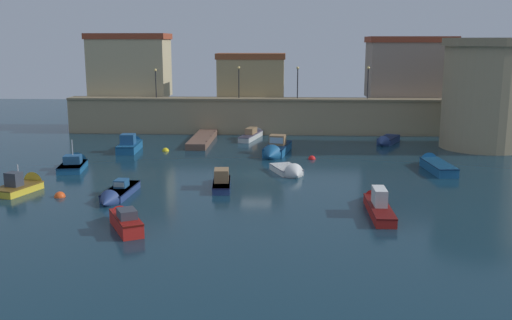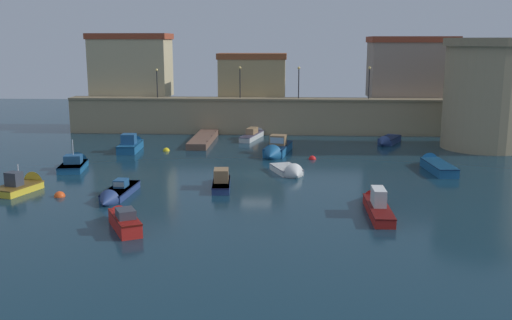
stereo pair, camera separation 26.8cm
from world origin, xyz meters
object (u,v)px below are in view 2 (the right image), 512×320
object	(u,v)px
moored_boat_11	(75,163)
mooring_buoy_1	(312,159)
moored_boat_10	(435,165)
quay_lamp_3	(369,77)
moored_boat_5	(377,204)
quay_lamp_0	(157,78)
quay_lamp_1	(240,77)
quay_lamp_2	(299,77)
moored_boat_1	(388,141)
moored_boat_7	(25,185)
moored_boat_12	(222,180)
moored_boat_4	(276,149)
moored_boat_9	(123,219)
mooring_buoy_2	(166,151)
moored_boat_6	(254,134)
moored_boat_0	(116,194)
moored_boat_3	(290,172)
moored_boat_8	(132,144)
fortress_tower	(487,93)
mooring_buoy_0	(60,197)

from	to	relation	value
moored_boat_11	mooring_buoy_1	distance (m)	21.09
mooring_buoy_1	moored_boat_10	bearing A→B (deg)	-19.57
quay_lamp_3	moored_boat_5	bearing A→B (deg)	-96.14
moored_boat_5	mooring_buoy_1	xyz separation A→B (m)	(-3.51, 16.45, -0.48)
quay_lamp_0	quay_lamp_1	xyz separation A→B (m)	(9.77, 0.00, 0.16)
quay_lamp_2	mooring_buoy_1	world-z (taller)	quay_lamp_2
moored_boat_1	moored_boat_11	size ratio (longest dim) A/B	0.97
moored_boat_7	moored_boat_10	xyz separation A→B (m)	(31.65, 8.87, 0.02)
moored_boat_12	mooring_buoy_1	distance (m)	12.74
quay_lamp_3	moored_boat_4	distance (m)	17.61
quay_lamp_2	quay_lamp_0	bearing A→B (deg)	-180.00
quay_lamp_1	moored_boat_12	distance (m)	26.15
moored_boat_9	mooring_buoy_2	distance (m)	24.04
moored_boat_6	moored_boat_0	bearing A→B (deg)	176.18
moored_boat_3	moored_boat_7	bearing A→B (deg)	-93.77
moored_boat_4	moored_boat_8	world-z (taller)	moored_boat_8
moored_boat_3	moored_boat_5	world-z (taller)	moored_boat_5
moored_boat_1	moored_boat_8	distance (m)	26.57
moored_boat_10	moored_boat_12	bearing A→B (deg)	106.58
quay_lamp_2	moored_boat_6	distance (m)	8.52
moored_boat_1	moored_boat_4	world-z (taller)	moored_boat_4
quay_lamp_1	moored_boat_4	world-z (taller)	quay_lamp_1
moored_boat_7	moored_boat_9	world-z (taller)	moored_boat_7
moored_boat_8	moored_boat_4	bearing A→B (deg)	-100.52
quay_lamp_0	moored_boat_10	bearing A→B (deg)	-33.48
fortress_tower	quay_lamp_3	world-z (taller)	fortress_tower
quay_lamp_0	moored_boat_11	xyz separation A→B (m)	(-2.78, -19.71, -6.06)
quay_lamp_1	mooring_buoy_1	distance (m)	18.12
mooring_buoy_0	moored_boat_3	bearing A→B (deg)	25.61
moored_boat_6	moored_boat_12	bearing A→B (deg)	-169.65
moored_boat_1	moored_boat_3	distance (m)	18.15
moored_boat_12	moored_boat_3	bearing A→B (deg)	-57.08
quay_lamp_3	mooring_buoy_2	bearing A→B (deg)	-151.23
moored_boat_4	moored_boat_11	world-z (taller)	moored_boat_11
quay_lamp_1	moored_boat_8	world-z (taller)	quay_lamp_1
quay_lamp_2	moored_boat_6	xyz separation A→B (m)	(-4.96, -3.15, -6.17)
moored_boat_7	mooring_buoy_0	xyz separation A→B (m)	(3.27, -1.72, -0.38)
moored_boat_6	quay_lamp_2	bearing A→B (deg)	-44.61
moored_boat_1	mooring_buoy_0	xyz separation A→B (m)	(-26.35, -22.70, -0.36)
moored_boat_10	mooring_buoy_2	distance (m)	25.51
fortress_tower	moored_boat_3	distance (m)	24.21
quay_lamp_3	mooring_buoy_0	distance (m)	38.95
moored_boat_1	moored_boat_0	bearing A→B (deg)	-18.68
moored_boat_6	mooring_buoy_1	distance (m)	13.24
moored_boat_9	mooring_buoy_2	xyz separation A→B (m)	(-2.60, 23.89, -0.51)
quay_lamp_0	mooring_buoy_2	distance (m)	13.74
moored_boat_4	moored_boat_6	size ratio (longest dim) A/B	0.98
fortress_tower	moored_boat_4	bearing A→B (deg)	-167.09
mooring_buoy_1	moored_boat_5	bearing A→B (deg)	-77.94
moored_boat_6	moored_boat_7	bearing A→B (deg)	160.78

